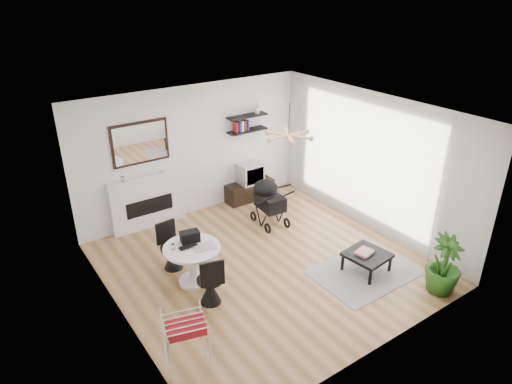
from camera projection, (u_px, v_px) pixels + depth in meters
floor at (264, 264)px, 8.00m from camera, size 5.00×5.00×0.00m
ceiling at (266, 114)px, 6.85m from camera, size 5.00×5.00×0.00m
wall_back at (193, 151)px, 9.28m from camera, size 5.00×0.00×5.00m
wall_left at (114, 240)px, 6.13m from camera, size 0.00×5.00×5.00m
wall_right at (371, 163)px, 8.71m from camera, size 0.00×5.00×5.00m
sheer_curtain at (360, 161)px, 8.81m from camera, size 0.04×3.60×2.60m
fireplace at (147, 195)px, 8.94m from camera, size 1.50×0.17×2.16m
shelf_lower at (247, 131)px, 9.72m from camera, size 0.90×0.25×0.04m
shelf_upper at (247, 116)px, 9.58m from camera, size 0.90×0.25×0.04m
pendant_lamp at (289, 135)px, 7.66m from camera, size 0.90×0.90×0.10m
tv_console at (250, 191)px, 10.25m from camera, size 1.11×0.39×0.42m
crt_tv at (250, 173)px, 10.07m from camera, size 0.52×0.45×0.45m
dining_table at (193, 259)px, 7.34m from camera, size 0.92×0.92×0.67m
laptop at (189, 248)px, 7.20m from camera, size 0.31×0.21×0.02m
black_bag at (190, 236)px, 7.37m from camera, size 0.33×0.24×0.18m
newspaper at (204, 246)px, 7.25m from camera, size 0.40×0.36×0.01m
drinking_glass at (173, 247)px, 7.17m from camera, size 0.06×0.06×0.10m
chair_far at (172, 254)px, 7.80m from camera, size 0.40×0.41×0.83m
chair_near at (211, 288)px, 6.94m from camera, size 0.43×0.45×0.85m
drying_rack at (187, 344)px, 5.67m from camera, size 0.65×0.63×0.81m
stroller at (269, 204)px, 9.18m from camera, size 0.57×0.85×1.01m
rug at (364, 272)px, 7.77m from camera, size 1.73×1.25×0.01m
coffee_table at (367, 255)px, 7.68m from camera, size 0.74×0.74×0.34m
magazines at (364, 252)px, 7.66m from camera, size 0.34×0.29×0.04m
potted_plant at (444, 265)px, 7.12m from camera, size 0.59×0.59×0.98m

